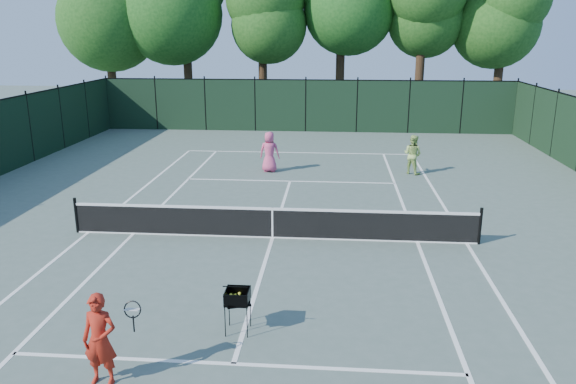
# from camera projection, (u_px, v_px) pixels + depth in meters

# --- Properties ---
(ground) EXTENTS (90.00, 90.00, 0.00)m
(ground) POSITION_uv_depth(u_px,v_px,m) (272.00, 238.00, 16.15)
(ground) COLOR #4C5C53
(ground) RESTS_ON ground
(sideline_doubles_left) EXTENTS (0.10, 23.77, 0.01)m
(sideline_doubles_left) POSITION_uv_depth(u_px,v_px,m) (88.00, 232.00, 16.59)
(sideline_doubles_left) COLOR white
(sideline_doubles_left) RESTS_ON ground
(sideline_doubles_right) EXTENTS (0.10, 23.77, 0.01)m
(sideline_doubles_right) POSITION_uv_depth(u_px,v_px,m) (467.00, 243.00, 15.72)
(sideline_doubles_right) COLOR white
(sideline_doubles_right) RESTS_ON ground
(sideline_singles_left) EXTENTS (0.10, 23.77, 0.01)m
(sideline_singles_left) POSITION_uv_depth(u_px,v_px,m) (133.00, 234.00, 16.48)
(sideline_singles_left) COLOR white
(sideline_singles_left) RESTS_ON ground
(sideline_singles_right) EXTENTS (0.10, 23.77, 0.01)m
(sideline_singles_right) POSITION_uv_depth(u_px,v_px,m) (417.00, 242.00, 15.83)
(sideline_singles_right) COLOR white
(sideline_singles_right) RESTS_ON ground
(baseline_far) EXTENTS (10.97, 0.10, 0.01)m
(baseline_far) POSITION_uv_depth(u_px,v_px,m) (299.00, 153.00, 27.54)
(baseline_far) COLOR white
(baseline_far) RESTS_ON ground
(service_line_near) EXTENTS (8.23, 0.10, 0.01)m
(service_line_near) POSITION_uv_depth(u_px,v_px,m) (233.00, 364.00, 10.02)
(service_line_near) COLOR white
(service_line_near) RESTS_ON ground
(service_line_far) EXTENTS (8.23, 0.10, 0.01)m
(service_line_far) POSITION_uv_depth(u_px,v_px,m) (290.00, 181.00, 22.29)
(service_line_far) COLOR white
(service_line_far) RESTS_ON ground
(center_service_line) EXTENTS (0.10, 12.80, 0.01)m
(center_service_line) POSITION_uv_depth(u_px,v_px,m) (272.00, 238.00, 16.15)
(center_service_line) COLOR white
(center_service_line) RESTS_ON ground
(tennis_net) EXTENTS (11.69, 0.09, 1.06)m
(tennis_net) POSITION_uv_depth(u_px,v_px,m) (272.00, 222.00, 16.02)
(tennis_net) COLOR black
(tennis_net) RESTS_ON ground
(fence_far) EXTENTS (24.00, 0.05, 3.00)m
(fence_far) POSITION_uv_depth(u_px,v_px,m) (306.00, 106.00, 32.99)
(fence_far) COLOR black
(fence_far) RESTS_ON ground
(coach) EXTENTS (0.93, 0.58, 1.62)m
(coach) POSITION_uv_depth(u_px,v_px,m) (100.00, 340.00, 9.28)
(coach) COLOR #A82013
(coach) RESTS_ON ground
(player_pink) EXTENTS (0.87, 0.61, 1.71)m
(player_pink) POSITION_uv_depth(u_px,v_px,m) (269.00, 152.00, 23.59)
(player_pink) COLOR #CE4876
(player_pink) RESTS_ON ground
(player_green) EXTENTS (1.01, 0.97, 1.64)m
(player_green) POSITION_uv_depth(u_px,v_px,m) (413.00, 154.00, 23.25)
(player_green) COLOR #9DC060
(player_green) RESTS_ON ground
(ball_hopper) EXTENTS (0.60, 0.60, 0.90)m
(ball_hopper) POSITION_uv_depth(u_px,v_px,m) (237.00, 297.00, 10.91)
(ball_hopper) COLOR black
(ball_hopper) RESTS_ON ground
(loose_ball_midcourt) EXTENTS (0.07, 0.07, 0.07)m
(loose_ball_midcourt) POSITION_uv_depth(u_px,v_px,m) (99.00, 334.00, 10.95)
(loose_ball_midcourt) COLOR #C9E82F
(loose_ball_midcourt) RESTS_ON ground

